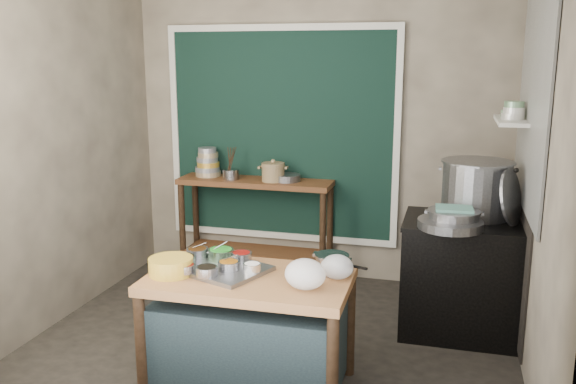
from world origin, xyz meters
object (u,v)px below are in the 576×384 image
(stove_block, at_px, (463,278))
(yellow_basin, at_px, (171,266))
(saucepan, at_px, (332,264))
(back_counter, at_px, (256,228))
(stock_pot, at_px, (476,189))
(prep_table, at_px, (250,332))
(utensil_cup, at_px, (231,174))
(ceramic_crock, at_px, (273,173))
(steamer, at_px, (454,218))
(condiment_tray, at_px, (218,268))

(stove_block, relative_size, yellow_basin, 3.27)
(yellow_basin, bearing_deg, saucepan, 16.64)
(back_counter, relative_size, stock_pot, 2.64)
(prep_table, height_order, utensil_cup, utensil_cup)
(yellow_basin, distance_m, ceramic_crock, 2.02)
(ceramic_crock, bearing_deg, steamer, -28.94)
(condiment_tray, bearing_deg, utensil_cup, 107.92)
(prep_table, xyz_separation_m, condiment_tray, (-0.23, 0.06, 0.39))
(stove_block, xyz_separation_m, condiment_tray, (-1.53, -1.15, 0.34))
(prep_table, relative_size, stock_pot, 2.28)
(steamer, bearing_deg, prep_table, -139.85)
(stove_block, distance_m, condiment_tray, 1.94)
(saucepan, relative_size, steamer, 0.58)
(back_counter, distance_m, utensil_cup, 0.57)
(stove_block, bearing_deg, utensil_cup, 162.21)
(utensil_cup, bearing_deg, ceramic_crock, 2.54)
(ceramic_crock, bearing_deg, back_counter, 170.05)
(yellow_basin, bearing_deg, prep_table, 11.28)
(ceramic_crock, relative_size, stock_pot, 0.41)
(condiment_tray, distance_m, steamer, 1.73)
(steamer, bearing_deg, back_counter, 152.79)
(back_counter, height_order, utensil_cup, utensil_cup)
(prep_table, xyz_separation_m, ceramic_crock, (-0.41, 1.91, 0.65))
(stock_pot, bearing_deg, stove_block, -110.96)
(back_counter, relative_size, yellow_basin, 5.27)
(stove_block, height_order, ceramic_crock, ceramic_crock)
(steamer, bearing_deg, saucepan, -131.23)
(stove_block, xyz_separation_m, saucepan, (-0.82, -1.02, 0.39))
(saucepan, distance_m, stock_pot, 1.48)
(ceramic_crock, height_order, steamer, ceramic_crock)
(yellow_basin, relative_size, ceramic_crock, 1.23)
(yellow_basin, relative_size, steamer, 0.73)
(condiment_tray, relative_size, utensil_cup, 3.82)
(back_counter, bearing_deg, ceramic_crock, -9.95)
(utensil_cup, xyz_separation_m, stock_pot, (2.17, -0.54, 0.10))
(stock_pot, bearing_deg, yellow_basin, -141.66)
(prep_table, height_order, ceramic_crock, ceramic_crock)
(stove_block, relative_size, steamer, 2.38)
(saucepan, xyz_separation_m, ceramic_crock, (-0.90, 1.72, 0.22))
(back_counter, bearing_deg, condiment_tray, -78.76)
(stove_block, distance_m, stock_pot, 0.69)
(back_counter, xyz_separation_m, saucepan, (1.08, -1.75, 0.34))
(stove_block, height_order, saucepan, saucepan)
(condiment_tray, distance_m, ceramic_crock, 1.88)
(stove_block, height_order, utensil_cup, utensil_cup)
(prep_table, relative_size, saucepan, 5.68)
(yellow_basin, height_order, saucepan, saucepan)
(condiment_tray, bearing_deg, steamer, 33.81)
(ceramic_crock, bearing_deg, prep_table, -77.73)
(steamer, bearing_deg, yellow_basin, -146.55)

